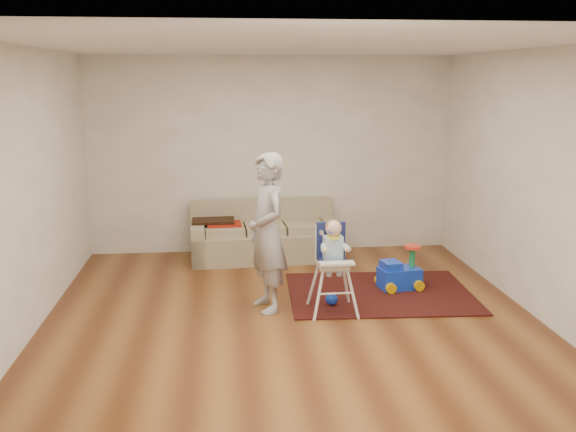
{
  "coord_description": "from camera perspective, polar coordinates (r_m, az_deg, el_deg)",
  "views": [
    {
      "loc": [
        -0.66,
        -6.06,
        2.42
      ],
      "look_at": [
        0.0,
        0.4,
        1.0
      ],
      "focal_mm": 40.0,
      "sensor_mm": 36.0,
      "label": 1
    }
  ],
  "objects": [
    {
      "name": "sofa",
      "position": [
        8.63,
        -2.13,
        -1.36
      ],
      "size": [
        2.0,
        0.9,
        0.76
      ],
      "rotation": [
        0.0,
        0.0,
        0.05
      ],
      "color": "gray",
      "rests_on": "ground"
    },
    {
      "name": "ride_on_toy",
      "position": [
        7.52,
        9.9,
        -4.49
      ],
      "size": [
        0.51,
        0.4,
        0.5
      ],
      "primitive_type": null,
      "rotation": [
        0.0,
        0.0,
        0.17
      ],
      "color": "blue",
      "rests_on": "area_rug"
    },
    {
      "name": "room_envelope",
      "position": [
        6.65,
        -0.11,
        7.62
      ],
      "size": [
        5.04,
        5.52,
        2.72
      ],
      "color": "beige",
      "rests_on": "ground"
    },
    {
      "name": "ground",
      "position": [
        6.56,
        0.36,
        -9.31
      ],
      "size": [
        5.5,
        5.5,
        0.0
      ],
      "primitive_type": "plane",
      "color": "#512811",
      "rests_on": "ground"
    },
    {
      "name": "adult",
      "position": [
        6.64,
        -1.87,
        -1.5
      ],
      "size": [
        0.56,
        0.7,
        1.67
      ],
      "primitive_type": "imported",
      "rotation": [
        0.0,
        0.0,
        -1.28
      ],
      "color": "#999A9C",
      "rests_on": "ground"
    },
    {
      "name": "side_table",
      "position": [
        8.74,
        -6.61,
        -1.94
      ],
      "size": [
        0.56,
        0.56,
        0.56
      ],
      "primitive_type": null,
      "color": "black",
      "rests_on": "ground"
    },
    {
      "name": "toy_ball",
      "position": [
        6.95,
        3.89,
        -7.35
      ],
      "size": [
        0.13,
        0.13,
        0.13
      ],
      "primitive_type": "sphere",
      "color": "blue",
      "rests_on": "area_rug"
    },
    {
      "name": "area_rug",
      "position": [
        7.42,
        8.17,
        -6.78
      ],
      "size": [
        2.12,
        1.63,
        0.02
      ],
      "primitive_type": "cube",
      "rotation": [
        0.0,
        0.0,
        -0.04
      ],
      "color": "black",
      "rests_on": "ground"
    },
    {
      "name": "high_chair",
      "position": [
        6.66,
        4.01,
        -4.65
      ],
      "size": [
        0.47,
        0.47,
        0.99
      ],
      "rotation": [
        0.0,
        0.0,
        0.02
      ],
      "color": "silver",
      "rests_on": "ground"
    }
  ]
}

